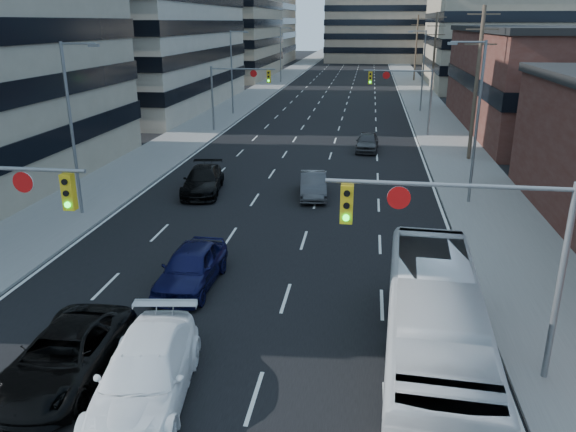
# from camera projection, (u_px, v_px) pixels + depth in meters

# --- Properties ---
(road_surface) EXTENTS (18.00, 300.00, 0.02)m
(road_surface) POSITION_uv_depth(u_px,v_px,m) (351.00, 66.00, 131.81)
(road_surface) COLOR black
(road_surface) RESTS_ON ground
(sidewalk_left) EXTENTS (5.00, 300.00, 0.15)m
(sidewalk_left) POSITION_uv_depth(u_px,v_px,m) (302.00, 65.00, 133.32)
(sidewalk_left) COLOR slate
(sidewalk_left) RESTS_ON ground
(sidewalk_right) EXTENTS (5.00, 300.00, 0.15)m
(sidewalk_right) POSITION_uv_depth(u_px,v_px,m) (401.00, 66.00, 130.25)
(sidewalk_right) COLOR slate
(sidewalk_right) RESTS_ON ground
(office_left_far) EXTENTS (20.00, 30.00, 16.00)m
(office_left_far) POSITION_uv_depth(u_px,v_px,m) (217.00, 32.00, 104.33)
(office_left_far) COLOR gray
(office_left_far) RESTS_ON ground
(office_right_far) EXTENTS (22.00, 28.00, 14.00)m
(office_right_far) POSITION_uv_depth(u_px,v_px,m) (505.00, 41.00, 86.90)
(office_right_far) COLOR gray
(office_right_far) RESTS_ON ground
(bg_block_left) EXTENTS (24.00, 24.00, 20.00)m
(bg_block_left) POSITION_uv_depth(u_px,v_px,m) (242.00, 21.00, 141.62)
(bg_block_left) COLOR #ADA089
(bg_block_left) RESTS_ON ground
(bg_block_right) EXTENTS (22.00, 22.00, 12.00)m
(bg_block_right) POSITION_uv_depth(u_px,v_px,m) (495.00, 40.00, 125.57)
(bg_block_right) COLOR gray
(bg_block_right) RESTS_ON ground
(signal_near_right) EXTENTS (6.59, 0.33, 6.00)m
(signal_near_right) POSITION_uv_depth(u_px,v_px,m) (469.00, 238.00, 15.31)
(signal_near_right) COLOR slate
(signal_near_right) RESTS_ON ground
(signal_far_left) EXTENTS (6.09, 0.33, 6.00)m
(signal_far_left) POSITION_uv_depth(u_px,v_px,m) (236.00, 86.00, 51.94)
(signal_far_left) COLOR slate
(signal_far_left) RESTS_ON ground
(signal_far_right) EXTENTS (6.09, 0.33, 6.00)m
(signal_far_right) POSITION_uv_depth(u_px,v_px,m) (405.00, 88.00, 49.89)
(signal_far_right) COLOR slate
(signal_far_right) RESTS_ON ground
(utility_pole_block) EXTENTS (2.20, 0.28, 11.00)m
(utility_pole_block) POSITION_uv_depth(u_px,v_px,m) (477.00, 82.00, 40.39)
(utility_pole_block) COLOR #4C3D2D
(utility_pole_block) RESTS_ON ground
(utility_pole_midblock) EXTENTS (2.20, 0.28, 11.00)m
(utility_pole_midblock) POSITION_uv_depth(u_px,v_px,m) (434.00, 57.00, 68.44)
(utility_pole_midblock) COLOR #4C3D2D
(utility_pole_midblock) RESTS_ON ground
(utility_pole_distant) EXTENTS (2.20, 0.28, 11.00)m
(utility_pole_distant) POSITION_uv_depth(u_px,v_px,m) (416.00, 47.00, 96.49)
(utility_pole_distant) COLOR #4C3D2D
(utility_pole_distant) RESTS_ON ground
(streetlight_left_near) EXTENTS (2.03, 0.22, 9.00)m
(streetlight_left_near) POSITION_uv_depth(u_px,v_px,m) (74.00, 122.00, 28.67)
(streetlight_left_near) COLOR slate
(streetlight_left_near) RESTS_ON ground
(streetlight_left_mid) EXTENTS (2.03, 0.22, 9.00)m
(streetlight_left_mid) POSITION_uv_depth(u_px,v_px,m) (233.00, 68.00, 61.40)
(streetlight_left_mid) COLOR slate
(streetlight_left_mid) RESTS_ON ground
(streetlight_left_far) EXTENTS (2.03, 0.22, 9.00)m
(streetlight_left_far) POSITION_uv_depth(u_px,v_px,m) (282.00, 52.00, 94.13)
(streetlight_left_far) COLOR slate
(streetlight_left_far) RESTS_ON ground
(streetlight_right_near) EXTENTS (2.03, 0.22, 9.00)m
(streetlight_right_near) POSITION_uv_depth(u_px,v_px,m) (475.00, 116.00, 30.59)
(streetlight_right_near) COLOR slate
(streetlight_right_near) RESTS_ON ground
(streetlight_right_far) EXTENTS (2.03, 0.22, 9.00)m
(streetlight_right_far) POSITION_uv_depth(u_px,v_px,m) (422.00, 67.00, 63.32)
(streetlight_right_far) COLOR slate
(streetlight_right_far) RESTS_ON ground
(black_pickup) EXTENTS (2.69, 5.55, 1.52)m
(black_pickup) POSITION_uv_depth(u_px,v_px,m) (65.00, 356.00, 16.22)
(black_pickup) COLOR black
(black_pickup) RESTS_ON ground
(white_van) EXTENTS (3.12, 6.09, 1.69)m
(white_van) POSITION_uv_depth(u_px,v_px,m) (145.00, 374.00, 15.24)
(white_van) COLOR white
(white_van) RESTS_ON ground
(transit_bus) EXTENTS (3.16, 11.13, 3.07)m
(transit_bus) POSITION_uv_depth(u_px,v_px,m) (433.00, 333.00, 15.94)
(transit_bus) COLOR silver
(transit_bus) RESTS_ON ground
(sedan_blue) EXTENTS (2.06, 4.90, 1.66)m
(sedan_blue) POSITION_uv_depth(u_px,v_px,m) (191.00, 267.00, 21.97)
(sedan_blue) COLOR #0E0F39
(sedan_blue) RESTS_ON ground
(sedan_grey_center) EXTENTS (1.99, 4.48, 1.43)m
(sedan_grey_center) POSITION_uv_depth(u_px,v_px,m) (313.00, 185.00, 33.35)
(sedan_grey_center) COLOR #37383A
(sedan_grey_center) RESTS_ON ground
(sedan_black_far) EXTENTS (2.89, 5.58, 1.55)m
(sedan_black_far) POSITION_uv_depth(u_px,v_px,m) (203.00, 181.00, 34.07)
(sedan_black_far) COLOR black
(sedan_black_far) RESTS_ON ground
(sedan_grey_right) EXTENTS (1.90, 4.39, 1.47)m
(sedan_grey_right) POSITION_uv_depth(u_px,v_px,m) (367.00, 142.00, 45.18)
(sedan_grey_right) COLOR #38393B
(sedan_grey_right) RESTS_ON ground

